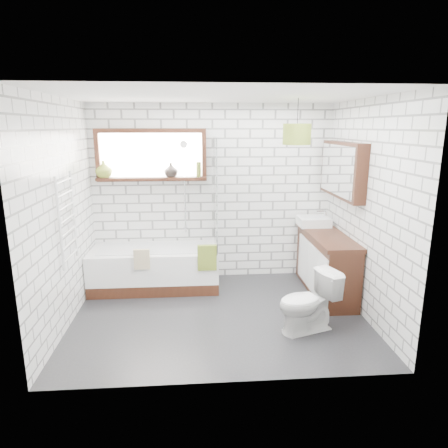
{
  "coord_description": "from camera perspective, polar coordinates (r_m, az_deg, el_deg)",
  "views": [
    {
      "loc": [
        -0.27,
        -4.36,
        2.19
      ],
      "look_at": [
        0.08,
        0.25,
        1.05
      ],
      "focal_mm": 32.0,
      "sensor_mm": 36.0,
      "label": 1
    }
  ],
  "objects": [
    {
      "name": "floor",
      "position": [
        4.89,
        -0.75,
        -12.86
      ],
      "size": [
        3.4,
        2.6,
        0.01
      ],
      "primitive_type": "cube",
      "color": "black",
      "rests_on": "ground"
    },
    {
      "name": "ceiling",
      "position": [
        4.38,
        -0.86,
        17.93
      ],
      "size": [
        3.4,
        2.6,
        0.01
      ],
      "primitive_type": "cube",
      "color": "white",
      "rests_on": "ground"
    },
    {
      "name": "wall_back",
      "position": [
        5.75,
        -1.61,
        4.39
      ],
      "size": [
        3.4,
        0.01,
        2.5
      ],
      "primitive_type": "cube",
      "color": "white",
      "rests_on": "ground"
    },
    {
      "name": "wall_front",
      "position": [
        3.21,
        0.64,
        -3.21
      ],
      "size": [
        3.4,
        0.01,
        2.5
      ],
      "primitive_type": "cube",
      "color": "white",
      "rests_on": "ground"
    },
    {
      "name": "wall_left",
      "position": [
        4.69,
        -22.09,
        1.22
      ],
      "size": [
        0.01,
        2.6,
        2.5
      ],
      "primitive_type": "cube",
      "color": "white",
      "rests_on": "ground"
    },
    {
      "name": "wall_right",
      "position": [
        4.88,
        19.62,
        1.89
      ],
      "size": [
        0.01,
        2.6,
        2.5
      ],
      "primitive_type": "cube",
      "color": "white",
      "rests_on": "ground"
    },
    {
      "name": "window",
      "position": [
        5.67,
        -10.36,
        9.64
      ],
      "size": [
        1.52,
        0.16,
        0.68
      ],
      "primitive_type": "cube",
      "color": "black",
      "rests_on": "wall_back"
    },
    {
      "name": "towel_radiator",
      "position": [
        4.69,
        -21.51,
        0.64
      ],
      "size": [
        0.06,
        0.52,
        1.0
      ],
      "primitive_type": "cube",
      "color": "white",
      "rests_on": "wall_left"
    },
    {
      "name": "mirror_cabinet",
      "position": [
        5.34,
        16.55,
        7.43
      ],
      "size": [
        0.16,
        1.2,
        0.7
      ],
      "primitive_type": "cube",
      "color": "black",
      "rests_on": "wall_right"
    },
    {
      "name": "shower_riser",
      "position": [
        5.69,
        -5.64,
        5.24
      ],
      "size": [
        0.02,
        0.02,
        1.3
      ],
      "primitive_type": "cylinder",
      "color": "silver",
      "rests_on": "wall_back"
    },
    {
      "name": "bathtub",
      "position": [
        5.64,
        -9.82,
        -6.19
      ],
      "size": [
        1.73,
        0.76,
        0.56
      ],
      "primitive_type": "cube",
      "color": "white",
      "rests_on": "floor"
    },
    {
      "name": "shower_screen",
      "position": [
        5.36,
        -1.25,
        4.34
      ],
      "size": [
        0.02,
        0.72,
        1.5
      ],
      "primitive_type": "cube",
      "color": "white",
      "rests_on": "bathtub"
    },
    {
      "name": "towel_green",
      "position": [
        5.17,
        -2.44,
        -4.82
      ],
      "size": [
        0.25,
        0.07,
        0.34
      ],
      "primitive_type": "cube",
      "color": "#5C6E21",
      "rests_on": "bathtub"
    },
    {
      "name": "towel_beige",
      "position": [
        5.22,
        -11.65,
        -4.95
      ],
      "size": [
        0.2,
        0.05,
        0.26
      ],
      "primitive_type": "cube",
      "color": "tan",
      "rests_on": "bathtub"
    },
    {
      "name": "vanity",
      "position": [
        5.52,
        14.35,
        -5.48
      ],
      "size": [
        0.46,
        1.43,
        0.82
      ],
      "primitive_type": "cube",
      "color": "black",
      "rests_on": "floor"
    },
    {
      "name": "basin",
      "position": [
        5.79,
        12.65,
        0.36
      ],
      "size": [
        0.43,
        0.37,
        0.12
      ],
      "primitive_type": "cube",
      "color": "white",
      "rests_on": "vanity"
    },
    {
      "name": "tap",
      "position": [
        5.82,
        14.19,
        1.06
      ],
      "size": [
        0.04,
        0.04,
        0.16
      ],
      "primitive_type": "cylinder",
      "rotation": [
        0.0,
        0.0,
        -0.22
      ],
      "color": "silver",
      "rests_on": "vanity"
    },
    {
      "name": "toilet",
      "position": [
        4.49,
        11.89,
        -10.87
      ],
      "size": [
        0.57,
        0.75,
        0.67
      ],
      "primitive_type": "imported",
      "rotation": [
        0.0,
        0.0,
        -1.25
      ],
      "color": "white",
      "rests_on": "floor"
    },
    {
      "name": "vase_olive",
      "position": [
        5.76,
        -16.8,
        7.31
      ],
      "size": [
        0.26,
        0.26,
        0.23
      ],
      "primitive_type": "imported",
      "rotation": [
        0.0,
        0.0,
        -0.19
      ],
      "color": "olive",
      "rests_on": "window"
    },
    {
      "name": "vase_dark",
      "position": [
        5.64,
        -7.58,
        7.47
      ],
      "size": [
        0.21,
        0.21,
        0.2
      ],
      "primitive_type": "imported",
      "rotation": [
        0.0,
        0.0,
        0.09
      ],
      "color": "black",
      "rests_on": "window"
    },
    {
      "name": "bottle",
      "position": [
        5.63,
        -3.65,
        7.58
      ],
      "size": [
        0.08,
        0.08,
        0.21
      ],
      "primitive_type": "cylinder",
      "rotation": [
        0.0,
        0.0,
        -0.18
      ],
      "color": "olive",
      "rests_on": "window"
    },
    {
      "name": "pendant",
      "position": [
        4.77,
        10.37,
        12.51
      ],
      "size": [
        0.32,
        0.32,
        0.24
      ],
      "primitive_type": "cylinder",
      "color": "#5C6E21",
      "rests_on": "ceiling"
    }
  ]
}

